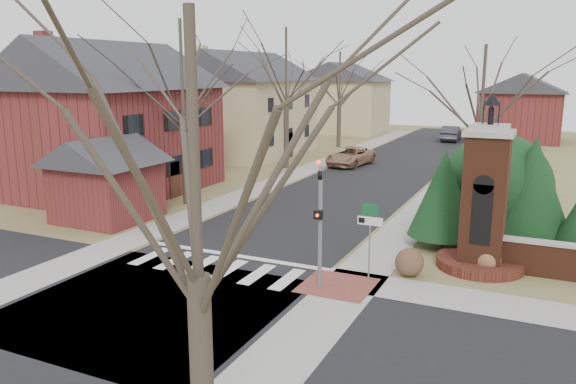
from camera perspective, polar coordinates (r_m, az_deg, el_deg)
The scene contains 28 objects.
ground at distance 20.76m, azimuth -8.63°, elevation -8.27°, with size 120.00×120.00×0.00m, color brown.
main_street at distance 40.30m, azimuth 8.87°, elevation 1.76°, with size 8.00×70.00×0.01m, color black.
cross_street at distance 18.52m, azimuth -13.84°, elevation -11.06°, with size 120.00×8.00×0.01m, color black.
crosswalk_zone at distance 21.38m, azimuth -7.44°, elevation -7.58°, with size 8.00×2.20×0.02m, color silver.
stop_bar at distance 22.59m, azimuth -5.40°, elevation -6.44°, with size 8.00×0.35×0.02m, color silver.
sidewalk_right_main at distance 39.21m, azimuth 16.17°, elevation 1.13°, with size 2.00×60.00×0.02m, color gray.
sidewalk_left at distance 42.01m, azimuth 2.04°, elevation 2.32°, with size 2.00×60.00×0.02m, color gray.
curb_apron at distance 19.55m, azimuth 5.03°, elevation -9.45°, with size 2.40×2.40×0.02m, color brown.
traffic_signal_pole at distance 18.54m, azimuth 3.27°, elevation -2.26°, with size 0.28×0.41×4.50m.
sign_post at distance 19.59m, azimuth 8.31°, elevation -3.50°, with size 0.90×0.07×2.75m.
brick_gate_monument at distance 21.79m, azimuth 19.26°, elevation -1.88°, with size 3.20×3.20×6.47m.
house_brick_left at distance 35.50m, azimuth -17.61°, elevation 7.52°, with size 9.80×11.80×9.42m.
house_stucco_left at distance 49.62m, azimuth -4.60°, elevation 9.14°, with size 9.80×12.80×9.28m.
garage_left at distance 28.76m, azimuth -18.05°, elevation 1.64°, with size 4.80×4.80×4.29m.
house_distant_left at distance 68.15m, azimuth 5.38°, elevation 9.66°, with size 10.80×8.80×8.53m.
house_distant_right at distance 64.28m, azimuth 22.57°, elevation 8.11°, with size 8.80×8.80×7.30m.
evergreen_near at distance 23.93m, azimuth 15.52°, elevation -0.09°, with size 2.80×2.80×4.10m.
evergreen_mid at distance 24.76m, azimuth 23.57°, elevation 0.44°, with size 3.40×3.40×4.70m.
evergreen_mass at distance 26.14m, azimuth 20.35°, elevation 0.83°, with size 4.80×4.80×4.80m, color black.
bare_tree_0 at distance 30.86m, azimuth -10.78°, elevation 12.90°, with size 8.05×8.05×11.15m.
bare_tree_1 at distance 42.13m, azimuth -0.19°, elevation 13.32°, with size 8.40×8.40×11.64m.
bare_tree_2 at distance 54.34m, azimuth 5.29°, elevation 11.96°, with size 7.35×7.35×10.19m.
bare_tree_3 at distance 32.31m, azimuth 19.26°, elevation 10.61°, with size 7.00×7.00×9.70m.
bare_tree_4 at distance 8.69m, azimuth -9.62°, elevation 6.39°, with size 6.65×6.65×9.21m.
pickup_truck at distance 43.94m, azimuth 6.36°, elevation 3.62°, with size 2.36×5.12×1.42m, color #9B7254.
distant_car at distance 61.61m, azimuth 16.23°, elevation 5.74°, with size 1.68×4.83×1.59m, color #3A3C43.
dry_shrub_left at distance 20.67m, azimuth 12.24°, elevation -6.99°, with size 1.03×1.03×1.03m, color brown.
dry_shrub_right at distance 21.85m, azimuth 19.62°, elevation -6.49°, with size 0.94×0.94×0.94m, color brown.
Camera 1 is at (10.91, -16.12, 7.21)m, focal length 35.00 mm.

